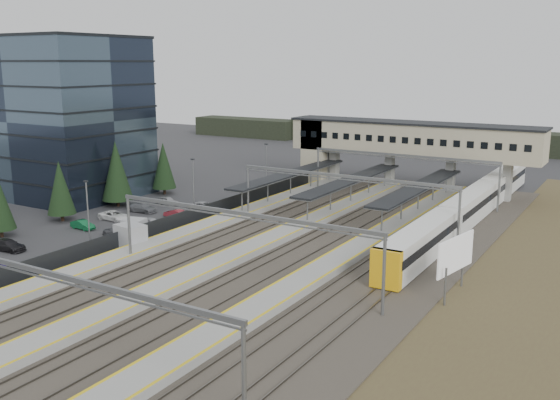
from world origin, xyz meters
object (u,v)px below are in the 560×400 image
Objects in this scene: relay_cabin_far at (134,228)px; billboard at (456,256)px; office_building at (58,116)px; relay_cabin_near at (131,236)px; footbridge at (395,141)px; train at (470,207)px.

relay_cabin_far is 0.45× the size of billboard.
office_building reaches higher than billboard.
relay_cabin_near is 35.55m from billboard.
billboard is (38.02, 0.51, 2.62)m from relay_cabin_far.
office_building is 32.39m from relay_cabin_far.
office_building is 3.85× the size of billboard.
relay_cabin_near is 48.58m from footbridge.
office_building is 53.18m from footbridge.
office_building is at bearing 155.14° from relay_cabin_far.
train is 9.51× the size of billboard.
billboard is (35.25, 3.96, 2.39)m from relay_cabin_near.
billboard is (65.64, -12.29, -8.46)m from office_building.
billboard is (5.64, -27.40, 1.68)m from train.
footbridge is (16.08, 42.80, 6.81)m from relay_cabin_far.
relay_cabin_near is at bearing -133.36° from train.
relay_cabin_far is at bearing -24.86° from office_building.
relay_cabin_far is 0.07× the size of footbridge.
billboard is (21.93, -42.29, -4.20)m from footbridge.
footbridge reaches higher than relay_cabin_near.
relay_cabin_near is 0.57× the size of billboard.
relay_cabin_far is (-2.77, 3.46, -0.23)m from relay_cabin_near.
train is 28.02m from billboard.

